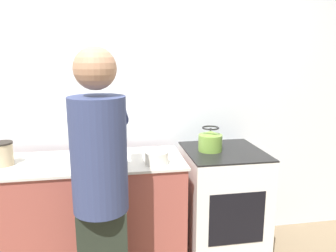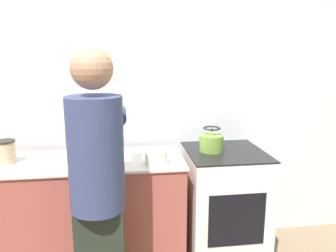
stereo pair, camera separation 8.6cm
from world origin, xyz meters
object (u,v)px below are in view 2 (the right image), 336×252
Objects in this scene: oven at (223,205)px; canister_jar at (6,152)px; person at (98,183)px; kettle at (211,141)px; knife at (96,161)px; cutting_board at (97,162)px; bowl_prep at (156,158)px.

canister_jar is at bearing -178.55° from oven.
kettle is at bearing 34.86° from person.
canister_jar is (-0.62, 0.11, 0.06)m from knife.
person is 8.97× the size of kettle.
kettle is (0.86, 0.13, 0.08)m from cutting_board.
oven is 0.54m from kettle.
knife is 1.15× the size of kettle.
knife is 1.34× the size of bowl_prep.
oven is 3.02× the size of cutting_board.
knife is at bearing -169.24° from kettle.
canister_jar is (-1.59, -0.04, 0.53)m from oven.
person is at bearing -38.08° from canister_jar.
kettle reaches higher than knife.
kettle is 1.15× the size of canister_jar.
person is 0.84m from canister_jar.
bowl_prep reaches higher than oven.
cutting_board is 1.85× the size of canister_jar.
knife is at bearing 95.21° from person.
bowl_prep is at bearing -161.05° from oven.
oven is 4.85× the size of kettle.
canister_jar is at bearing 172.74° from cutting_board.
bowl_prep is at bearing -9.98° from cutting_board.
kettle is at bearing 24.71° from bowl_prep.
cutting_board is (-0.04, 0.44, -0.02)m from person.
cutting_board is 1.61× the size of kettle.
kettle reaches higher than bowl_prep.
cutting_board is at bearing -171.10° from kettle.
oven is 0.76m from bowl_prep.
person is 0.41m from knife.
cutting_board is at bearing 94.81° from person.
oven is 0.54× the size of person.
canister_jar is at bearing 163.14° from knife.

